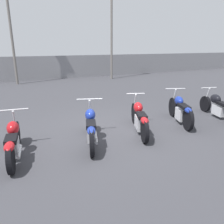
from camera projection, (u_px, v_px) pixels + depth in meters
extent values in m
plane|color=#38383D|center=(110.00, 131.00, 6.57)|extent=(60.00, 60.00, 0.00)
cube|color=gray|center=(42.00, 68.00, 16.20)|extent=(40.00, 0.04, 1.75)
cylinder|color=slate|center=(9.00, 19.00, 13.47)|extent=(0.16, 0.16, 8.10)
cylinder|color=slate|center=(112.00, 22.00, 15.83)|extent=(0.16, 0.16, 8.26)
cylinder|color=black|center=(17.00, 133.00, 5.61)|extent=(0.19, 0.63, 0.62)
cylinder|color=black|center=(11.00, 159.00, 4.33)|extent=(0.19, 0.63, 0.62)
cube|color=silver|center=(14.00, 147.00, 4.92)|extent=(0.27, 0.53, 0.34)
ellipsoid|color=#AD1419|center=(13.00, 128.00, 5.02)|extent=(0.33, 0.46, 0.31)
cube|color=black|center=(11.00, 139.00, 4.61)|extent=(0.30, 0.49, 0.10)
ellipsoid|color=#AD1419|center=(9.00, 147.00, 4.31)|extent=(0.26, 0.46, 0.16)
cylinder|color=silver|center=(13.00, 110.00, 5.32)|extent=(0.70, 0.14, 0.04)
cylinder|color=silver|center=(15.00, 122.00, 5.47)|extent=(0.09, 0.26, 0.64)
cylinder|color=silver|center=(20.00, 152.00, 4.84)|extent=(0.16, 0.64, 0.07)
cylinder|color=black|center=(90.00, 121.00, 6.44)|extent=(0.32, 0.67, 0.67)
cylinder|color=black|center=(92.00, 142.00, 5.01)|extent=(0.32, 0.67, 0.67)
cube|color=silver|center=(91.00, 133.00, 5.67)|extent=(0.37, 0.58, 0.37)
ellipsoid|color=navy|center=(90.00, 115.00, 5.79)|extent=(0.41, 0.52, 0.32)
cube|color=black|center=(91.00, 124.00, 5.33)|extent=(0.40, 0.56, 0.10)
ellipsoid|color=navy|center=(91.00, 131.00, 4.98)|extent=(0.34, 0.48, 0.16)
cylinder|color=silver|center=(90.00, 99.00, 6.15)|extent=(0.69, 0.27, 0.04)
cylinder|color=silver|center=(90.00, 110.00, 6.30)|extent=(0.13, 0.26, 0.67)
cylinder|color=silver|center=(96.00, 137.00, 5.56)|extent=(0.31, 0.72, 0.07)
cylinder|color=black|center=(134.00, 113.00, 7.24)|extent=(0.34, 0.65, 0.66)
cylinder|color=black|center=(145.00, 131.00, 5.72)|extent=(0.34, 0.65, 0.66)
cube|color=silver|center=(139.00, 123.00, 6.41)|extent=(0.40, 0.60, 0.36)
ellipsoid|color=#AD1419|center=(138.00, 107.00, 6.56)|extent=(0.42, 0.53, 0.31)
cube|color=black|center=(142.00, 115.00, 6.07)|extent=(0.41, 0.55, 0.10)
ellipsoid|color=#AD1419|center=(145.00, 121.00, 5.69)|extent=(0.35, 0.48, 0.16)
cylinder|color=silver|center=(136.00, 94.00, 6.94)|extent=(0.55, 0.25, 0.04)
cylinder|color=silver|center=(135.00, 104.00, 7.09)|extent=(0.14, 0.26, 0.66)
cylinder|color=silver|center=(144.00, 127.00, 6.29)|extent=(0.29, 0.58, 0.07)
cylinder|color=black|center=(173.00, 107.00, 7.92)|extent=(0.36, 0.66, 0.68)
cylinder|color=black|center=(188.00, 119.00, 6.57)|extent=(0.36, 0.66, 0.68)
cube|color=silver|center=(180.00, 114.00, 7.18)|extent=(0.38, 0.55, 0.37)
ellipsoid|color=navy|center=(179.00, 101.00, 7.30)|extent=(0.42, 0.54, 0.29)
cube|color=black|center=(184.00, 107.00, 6.86)|extent=(0.45, 0.63, 0.10)
ellipsoid|color=navy|center=(188.00, 110.00, 6.54)|extent=(0.36, 0.48, 0.16)
cylinder|color=silver|center=(175.00, 89.00, 7.62)|extent=(0.65, 0.30, 0.04)
cylinder|color=silver|center=(174.00, 98.00, 7.77)|extent=(0.15, 0.26, 0.67)
cylinder|color=silver|center=(185.00, 117.00, 7.08)|extent=(0.30, 0.58, 0.07)
cylinder|color=black|center=(205.00, 104.00, 8.47)|extent=(0.26, 0.61, 0.61)
cube|color=silver|center=(219.00, 111.00, 7.71)|extent=(0.34, 0.57, 0.33)
ellipsoid|color=black|center=(216.00, 99.00, 7.84)|extent=(0.40, 0.54, 0.33)
cylinder|color=silver|center=(209.00, 88.00, 8.19)|extent=(0.60, 0.20, 0.04)
cylinder|color=silver|center=(207.00, 96.00, 8.33)|extent=(0.12, 0.25, 0.64)
cylinder|color=silver|center=(224.00, 113.00, 7.61)|extent=(0.26, 0.71, 0.07)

